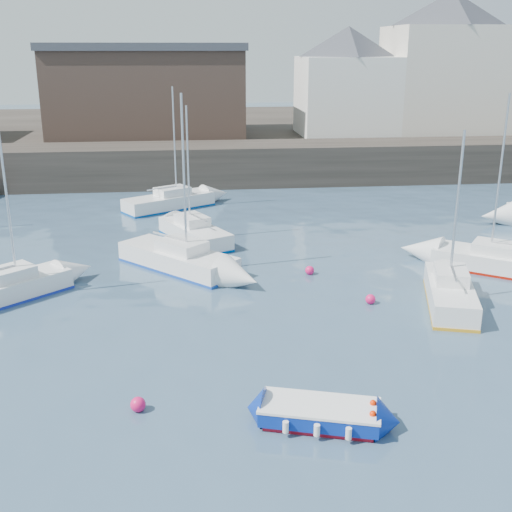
{
  "coord_description": "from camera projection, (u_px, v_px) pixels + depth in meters",
  "views": [
    {
      "loc": [
        -2.82,
        -14.14,
        10.09
      ],
      "look_at": [
        0.0,
        12.0,
        1.5
      ],
      "focal_mm": 45.0,
      "sensor_mm": 36.0,
      "label": 1
    }
  ],
  "objects": [
    {
      "name": "sailboat_c",
      "position": [
        450.0,
        292.0,
        26.19
      ],
      "size": [
        3.17,
        5.63,
        7.06
      ],
      "color": "white",
      "rests_on": "ground"
    },
    {
      "name": "warehouse",
      "position": [
        147.0,
        90.0,
        54.75
      ],
      "size": [
        16.4,
        10.4,
        7.6
      ],
      "color": "#3D2D26",
      "rests_on": "land_strip"
    },
    {
      "name": "land_strip",
      "position": [
        214.0,
        135.0,
        66.43
      ],
      "size": [
        90.0,
        32.0,
        2.8
      ],
      "primitive_type": "cube",
      "color": "#28231E",
      "rests_on": "ground"
    },
    {
      "name": "sailboat_b",
      "position": [
        178.0,
        258.0,
        30.43
      ],
      "size": [
        5.89,
        6.0,
        8.2
      ],
      "color": "white",
      "rests_on": "ground"
    },
    {
      "name": "bldg_east_d",
      "position": [
        347.0,
        80.0,
        54.83
      ],
      "size": [
        11.14,
        11.14,
        8.95
      ],
      "color": "white",
      "rests_on": "land_strip"
    },
    {
      "name": "sailboat_d",
      "position": [
        503.0,
        262.0,
        30.05
      ],
      "size": [
        6.4,
        5.43,
        8.18
      ],
      "color": "white",
      "rests_on": "ground"
    },
    {
      "name": "sailboat_h",
      "position": [
        169.0,
        201.0,
        41.81
      ],
      "size": [
        6.13,
        4.8,
        7.75
      ],
      "color": "white",
      "rests_on": "ground"
    },
    {
      "name": "sailboat_a",
      "position": [
        6.0,
        289.0,
        26.7
      ],
      "size": [
        5.18,
        4.9,
        7.04
      ],
      "color": "white",
      "rests_on": "ground"
    },
    {
      "name": "blue_dinghy",
      "position": [
        320.0,
        413.0,
        17.89
      ],
      "size": [
        3.62,
        2.34,
        0.64
      ],
      "color": "maroon",
      "rests_on": "ground"
    },
    {
      "name": "quay_wall",
      "position": [
        224.0,
        164.0,
        49.39
      ],
      "size": [
        90.0,
        5.0,
        3.0
      ],
      "primitive_type": "cube",
      "color": "#28231E",
      "rests_on": "ground"
    },
    {
      "name": "bldg_east_a",
      "position": [
        447.0,
        62.0,
        55.77
      ],
      "size": [
        13.36,
        13.36,
        11.8
      ],
      "color": "beige",
      "rests_on": "land_strip"
    },
    {
      "name": "buoy_far",
      "position": [
        310.0,
        274.0,
        29.88
      ],
      "size": [
        0.42,
        0.42,
        0.42
      ],
      "primitive_type": "sphere",
      "color": "#E8155E",
      "rests_on": "ground"
    },
    {
      "name": "water",
      "position": [
        305.0,
        452.0,
        16.78
      ],
      "size": [
        220.0,
        220.0,
        0.0
      ],
      "primitive_type": "plane",
      "color": "#2D4760",
      "rests_on": "ground"
    },
    {
      "name": "buoy_near",
      "position": [
        138.0,
        411.0,
        18.68
      ],
      "size": [
        0.45,
        0.45,
        0.45
      ],
      "primitive_type": "sphere",
      "color": "#E8155E",
      "rests_on": "ground"
    },
    {
      "name": "sailboat_f",
      "position": [
        194.0,
        232.0,
        34.79
      ],
      "size": [
        4.05,
        5.76,
        7.21
      ],
      "color": "white",
      "rests_on": "ground"
    },
    {
      "name": "buoy_mid",
      "position": [
        370.0,
        303.0,
        26.48
      ],
      "size": [
        0.42,
        0.42,
        0.42
      ],
      "primitive_type": "sphere",
      "color": "#E8155E",
      "rests_on": "ground"
    }
  ]
}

